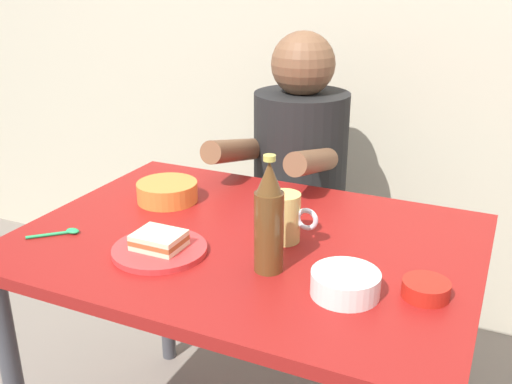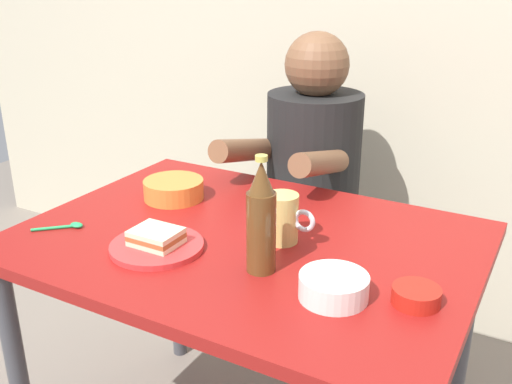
{
  "view_description": "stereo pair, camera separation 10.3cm",
  "coord_description": "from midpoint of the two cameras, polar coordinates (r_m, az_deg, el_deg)",
  "views": [
    {
      "loc": [
        0.56,
        -1.16,
        1.36
      ],
      "look_at": [
        0.0,
        0.05,
        0.84
      ],
      "focal_mm": 40.7,
      "sensor_mm": 36.0,
      "label": 1
    },
    {
      "loc": [
        0.65,
        -1.11,
        1.36
      ],
      "look_at": [
        0.0,
        0.05,
        0.84
      ],
      "focal_mm": 40.7,
      "sensor_mm": 36.0,
      "label": 2
    }
  ],
  "objects": [
    {
      "name": "dining_table",
      "position": [
        1.47,
        1.07,
        -7.71
      ],
      "size": [
        1.1,
        0.8,
        0.74
      ],
      "color": "maroon",
      "rests_on": "ground"
    },
    {
      "name": "stool",
      "position": [
        2.15,
        6.67,
        -6.88
      ],
      "size": [
        0.34,
        0.34,
        0.45
      ],
      "color": "#4C4C51",
      "rests_on": "ground"
    },
    {
      "name": "person_seated",
      "position": [
        1.98,
        7.05,
        3.69
      ],
      "size": [
        0.33,
        0.56,
        0.72
      ],
      "color": "black",
      "rests_on": "stool"
    },
    {
      "name": "plate_orange",
      "position": [
        1.37,
        -7.6,
        -5.35
      ],
      "size": [
        0.22,
        0.22,
        0.01
      ],
      "primitive_type": "cylinder",
      "color": "red",
      "rests_on": "dining_table"
    },
    {
      "name": "sandwich",
      "position": [
        1.36,
        -7.65,
        -4.41
      ],
      "size": [
        0.11,
        0.09,
        0.04
      ],
      "color": "beige",
      "rests_on": "plate_orange"
    },
    {
      "name": "beer_mug",
      "position": [
        1.38,
        4.8,
        -2.63
      ],
      "size": [
        0.13,
        0.08,
        0.12
      ],
      "color": "#D1BC66",
      "rests_on": "dining_table"
    },
    {
      "name": "beer_bottle",
      "position": [
        1.22,
        2.93,
        -2.82
      ],
      "size": [
        0.06,
        0.06,
        0.26
      ],
      "color": "#593819",
      "rests_on": "dining_table"
    },
    {
      "name": "soup_bowl_orange",
      "position": [
        1.65,
        -6.34,
        0.34
      ],
      "size": [
        0.17,
        0.17,
        0.05
      ],
      "color": "orange",
      "rests_on": "dining_table"
    },
    {
      "name": "sambal_bowl_red",
      "position": [
        1.21,
        17.9,
        -9.65
      ],
      "size": [
        0.1,
        0.1,
        0.03
      ],
      "color": "#B21E14",
      "rests_on": "dining_table"
    },
    {
      "name": "rice_bowl_white",
      "position": [
        1.18,
        10.18,
        -9.09
      ],
      "size": [
        0.14,
        0.14,
        0.05
      ],
      "color": "silver",
      "rests_on": "dining_table"
    },
    {
      "name": "spoon",
      "position": [
        1.53,
        -16.22,
        -3.27
      ],
      "size": [
        0.1,
        0.09,
        0.01
      ],
      "color": "#26A559",
      "rests_on": "dining_table"
    }
  ]
}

